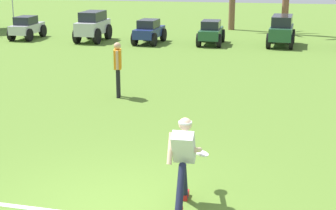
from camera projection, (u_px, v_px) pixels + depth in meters
The scene contains 8 objects.
frisbee_thrower at pixel (183, 157), 8.03m from camera, with size 0.46×1.12×1.40m.
frisbee_in_flight at pixel (201, 153), 8.62m from camera, with size 0.28×0.28×0.08m.
teammate_near_sideline at pixel (118, 64), 14.33m from camera, with size 0.27×0.50×1.56m.
parked_car_slot_a at pixel (27, 27), 25.01m from camera, with size 1.09×2.20×1.10m.
parked_car_slot_b at pixel (93, 25), 24.25m from camera, with size 1.21×2.37×1.40m.
parked_car_slot_c at pixel (149, 31), 23.68m from camera, with size 1.25×2.26×1.10m.
parked_car_slot_d at pixel (211, 32), 23.35m from camera, with size 1.09×2.20×1.10m.
parked_car_slot_e at pixel (282, 30), 22.96m from camera, with size 1.30×2.46×1.34m.
Camera 1 is at (2.31, -6.84, 3.78)m, focal length 55.00 mm.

